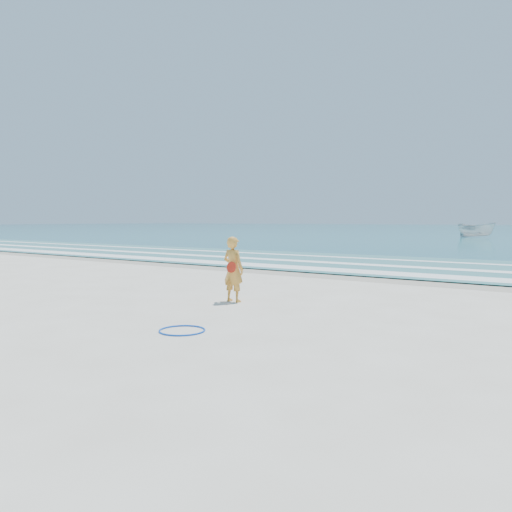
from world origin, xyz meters
The scene contains 9 objects.
ground centered at (0.00, 0.00, 0.00)m, with size 400.00×400.00×0.00m, color silver.
wet_sand centered at (0.00, 9.00, 0.00)m, with size 400.00×2.40×0.00m, color #B2A893.
shallow centered at (0.00, 14.00, 0.04)m, with size 400.00×10.00×0.01m, color #59B7AD.
foam_near centered at (0.00, 10.30, 0.05)m, with size 400.00×1.40×0.01m, color white.
foam_mid centered at (0.00, 13.20, 0.05)m, with size 400.00×0.90×0.01m, color white.
foam_far centered at (0.00, 16.50, 0.05)m, with size 400.00×0.60×0.01m, color white.
hoop centered at (2.26, -0.91, 0.02)m, with size 0.84×0.84×0.03m, color blue.
boat centered at (-3.28, 52.42, 0.90)m, with size 1.67×4.45×1.72m, color silver.
woman centered at (1.03, 2.21, 0.80)m, with size 0.60×0.42×1.61m.
Camera 1 is at (8.46, -7.45, 2.02)m, focal length 35.00 mm.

